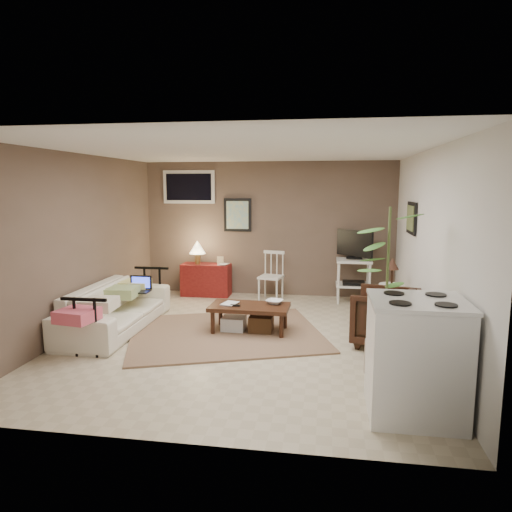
% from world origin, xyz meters
% --- Properties ---
extents(floor, '(5.00, 5.00, 0.00)m').
position_xyz_m(floor, '(0.00, 0.00, 0.00)').
color(floor, '#C1B293').
rests_on(floor, ground).
extents(art_back, '(0.50, 0.03, 0.60)m').
position_xyz_m(art_back, '(-0.55, 2.48, 1.45)').
color(art_back, black).
extents(art_right, '(0.03, 0.60, 0.45)m').
position_xyz_m(art_right, '(2.23, 1.05, 1.52)').
color(art_right, black).
extents(window, '(0.96, 0.03, 0.60)m').
position_xyz_m(window, '(-1.45, 2.48, 1.95)').
color(window, silver).
extents(rug, '(3.01, 2.70, 0.02)m').
position_xyz_m(rug, '(-0.26, 0.13, 0.01)').
color(rug, '#81644B').
rests_on(rug, floor).
extents(coffee_table, '(1.07, 0.58, 0.40)m').
position_xyz_m(coffee_table, '(0.04, 0.25, 0.22)').
color(coffee_table, '#361C0E').
rests_on(coffee_table, floor).
extents(sofa, '(0.61, 2.10, 0.82)m').
position_xyz_m(sofa, '(-1.80, 0.10, 0.41)').
color(sofa, beige).
rests_on(sofa, floor).
extents(sofa_pillows, '(0.40, 1.99, 0.14)m').
position_xyz_m(sofa_pillows, '(-1.75, -0.14, 0.50)').
color(sofa_pillows, beige).
rests_on(sofa_pillows, sofa).
extents(sofa_end_rails, '(0.56, 2.09, 0.71)m').
position_xyz_m(sofa_end_rails, '(-1.68, 0.10, 0.35)').
color(sofa_end_rails, black).
rests_on(sofa_end_rails, floor).
extents(laptop, '(0.32, 0.23, 0.22)m').
position_xyz_m(laptop, '(-1.60, 0.46, 0.53)').
color(laptop, black).
rests_on(laptop, sofa).
extents(red_console, '(0.87, 0.39, 1.00)m').
position_xyz_m(red_console, '(-1.10, 2.23, 0.35)').
color(red_console, maroon).
rests_on(red_console, floor).
extents(spindle_chair, '(0.45, 0.45, 0.84)m').
position_xyz_m(spindle_chair, '(0.11, 2.14, 0.39)').
color(spindle_chair, silver).
rests_on(spindle_chair, floor).
extents(tv_stand, '(0.58, 0.54, 1.23)m').
position_xyz_m(tv_stand, '(1.52, 2.16, 0.65)').
color(tv_stand, silver).
rests_on(tv_stand, floor).
extents(side_table, '(0.36, 0.36, 0.96)m').
position_xyz_m(side_table, '(1.98, 0.97, 0.59)').
color(side_table, silver).
rests_on(side_table, floor).
extents(armchair, '(0.87, 0.91, 0.78)m').
position_xyz_m(armchair, '(1.79, 0.03, 0.39)').
color(armchair, black).
rests_on(armchair, floor).
extents(potted_plant, '(0.45, 0.45, 1.79)m').
position_xyz_m(potted_plant, '(1.67, -0.90, 0.95)').
color(potted_plant, gray).
rests_on(potted_plant, floor).
extents(stove, '(0.79, 0.74, 1.04)m').
position_xyz_m(stove, '(1.82, -1.75, 0.51)').
color(stove, white).
rests_on(stove, floor).
extents(bowl, '(0.23, 0.11, 0.22)m').
position_xyz_m(bowl, '(0.37, 0.38, 0.49)').
color(bowl, '#361C0E').
rests_on(bowl, coffee_table).
extents(book_table, '(0.18, 0.07, 0.25)m').
position_xyz_m(book_table, '(-0.32, 0.28, 0.50)').
color(book_table, '#361C0E').
rests_on(book_table, coffee_table).
extents(book_console, '(0.16, 0.05, 0.21)m').
position_xyz_m(book_console, '(-0.83, 2.21, 0.68)').
color(book_console, '#361C0E').
rests_on(book_console, red_console).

